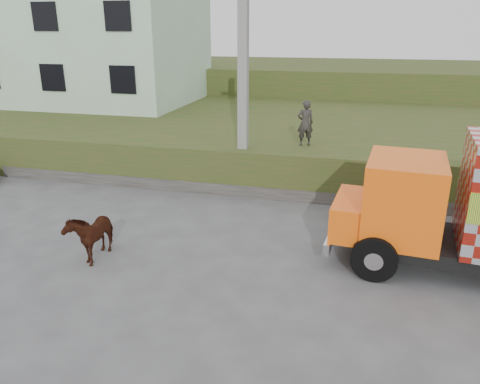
# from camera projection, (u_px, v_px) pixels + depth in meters

# --- Properties ---
(ground) EXTENTS (120.00, 120.00, 0.00)m
(ground) POSITION_uv_depth(u_px,v_px,m) (237.00, 255.00, 11.46)
(ground) COLOR #474749
(ground) RESTS_ON ground
(embankment) EXTENTS (40.00, 12.00, 1.50)m
(embankment) POSITION_uv_depth(u_px,v_px,m) (295.00, 137.00, 20.35)
(embankment) COLOR #2A4818
(embankment) RESTS_ON ground
(embankment_far) EXTENTS (40.00, 12.00, 3.00)m
(embankment_far) POSITION_uv_depth(u_px,v_px,m) (321.00, 87.00, 31.06)
(embankment_far) COLOR #2A4818
(embankment_far) RESTS_ON ground
(retaining_strip) EXTENTS (16.00, 0.50, 0.40)m
(retaining_strip) POSITION_uv_depth(u_px,v_px,m) (211.00, 187.00, 15.70)
(retaining_strip) COLOR #595651
(retaining_strip) RESTS_ON ground
(building) EXTENTS (10.00, 8.00, 6.00)m
(building) POSITION_uv_depth(u_px,v_px,m) (96.00, 42.00, 24.40)
(building) COLOR #B7D6BC
(building) RESTS_ON embankment
(utility_pole) EXTENTS (1.20, 0.30, 8.00)m
(utility_pole) POSITION_uv_depth(u_px,v_px,m) (243.00, 68.00, 14.54)
(utility_pole) COLOR gray
(utility_pole) RESTS_ON ground
(cow) EXTENTS (0.72, 1.49, 1.23)m
(cow) POSITION_uv_depth(u_px,v_px,m) (91.00, 233.00, 11.17)
(cow) COLOR #35160D
(cow) RESTS_ON ground
(pedestrian) EXTENTS (0.65, 0.54, 1.52)m
(pedestrian) POSITION_uv_depth(u_px,v_px,m) (305.00, 123.00, 15.51)
(pedestrian) COLOR #2B2826
(pedestrian) RESTS_ON embankment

